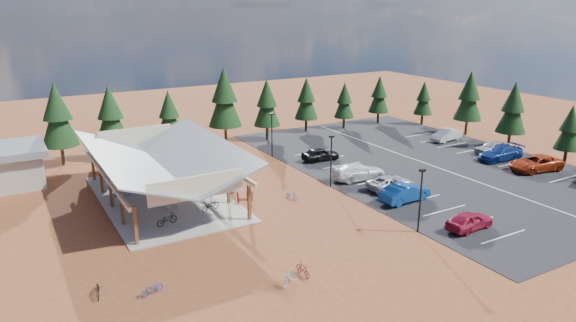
% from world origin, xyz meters
% --- Properties ---
extents(ground, '(140.00, 140.00, 0.00)m').
position_xyz_m(ground, '(0.00, 0.00, 0.00)').
color(ground, brown).
rests_on(ground, ground).
extents(asphalt_lot, '(27.00, 44.00, 0.04)m').
position_xyz_m(asphalt_lot, '(18.50, 3.00, 0.02)').
color(asphalt_lot, black).
rests_on(asphalt_lot, ground).
extents(concrete_pad, '(10.60, 18.60, 0.10)m').
position_xyz_m(concrete_pad, '(-10.00, 7.00, 0.05)').
color(concrete_pad, gray).
rests_on(concrete_pad, ground).
extents(bike_pavilion, '(11.65, 19.40, 4.97)m').
position_xyz_m(bike_pavilion, '(-10.00, 7.00, 3.82)').
color(bike_pavilion, '#582E19').
rests_on(bike_pavilion, concrete_pad).
extents(lamp_post_0, '(0.50, 0.25, 5.14)m').
position_xyz_m(lamp_post_0, '(5.00, -10.00, 2.98)').
color(lamp_post_0, black).
rests_on(lamp_post_0, ground).
extents(lamp_post_1, '(0.50, 0.25, 5.14)m').
position_xyz_m(lamp_post_1, '(5.00, 2.00, 2.98)').
color(lamp_post_1, black).
rests_on(lamp_post_1, ground).
extents(lamp_post_2, '(0.50, 0.25, 5.14)m').
position_xyz_m(lamp_post_2, '(5.00, 14.00, 2.98)').
color(lamp_post_2, black).
rests_on(lamp_post_2, ground).
extents(trash_bin_0, '(0.60, 0.60, 0.90)m').
position_xyz_m(trash_bin_0, '(-3.37, 2.71, 0.45)').
color(trash_bin_0, '#4A291A').
rests_on(trash_bin_0, ground).
extents(trash_bin_1, '(0.60, 0.60, 0.90)m').
position_xyz_m(trash_bin_1, '(-4.08, 5.19, 0.45)').
color(trash_bin_1, '#4A291A').
rests_on(trash_bin_1, ground).
extents(pine_1, '(3.93, 3.93, 9.15)m').
position_xyz_m(pine_1, '(-16.54, 22.70, 5.59)').
color(pine_1, '#382314').
rests_on(pine_1, ground).
extents(pine_2, '(3.67, 3.67, 8.56)m').
position_xyz_m(pine_2, '(-11.16, 22.11, 5.23)').
color(pine_2, '#382314').
rests_on(pine_2, ground).
extents(pine_3, '(3.18, 3.18, 7.41)m').
position_xyz_m(pine_3, '(-4.42, 22.29, 4.52)').
color(pine_3, '#382314').
rests_on(pine_3, ground).
extents(pine_4, '(4.17, 4.17, 9.72)m').
position_xyz_m(pine_4, '(2.61, 21.94, 5.94)').
color(pine_4, '#382314').
rests_on(pine_4, ground).
extents(pine_5, '(3.44, 3.44, 8.02)m').
position_xyz_m(pine_5, '(8.10, 21.10, 4.89)').
color(pine_5, '#382314').
rests_on(pine_5, ground).
extents(pine_6, '(3.25, 3.25, 7.57)m').
position_xyz_m(pine_6, '(15.02, 22.59, 4.62)').
color(pine_6, '#382314').
rests_on(pine_6, ground).
extents(pine_7, '(2.83, 2.83, 6.60)m').
position_xyz_m(pine_7, '(20.71, 21.52, 4.02)').
color(pine_7, '#382314').
rests_on(pine_7, ground).
extents(pine_8, '(3.04, 3.04, 7.09)m').
position_xyz_m(pine_8, '(27.06, 21.59, 4.33)').
color(pine_8, '#382314').
rests_on(pine_8, ground).
extents(pine_10, '(2.83, 2.83, 6.59)m').
position_xyz_m(pine_10, '(32.13, -4.67, 4.02)').
color(pine_10, '#382314').
rests_on(pine_10, ground).
extents(pine_11, '(3.53, 3.53, 8.23)m').
position_xyz_m(pine_11, '(32.10, 2.68, 5.02)').
color(pine_11, '#382314').
rests_on(pine_11, ground).
extents(pine_12, '(3.71, 3.71, 8.64)m').
position_xyz_m(pine_12, '(32.97, 10.16, 5.28)').
color(pine_12, '#382314').
rests_on(pine_12, ground).
extents(pine_13, '(2.74, 2.74, 6.38)m').
position_xyz_m(pine_13, '(32.26, 17.78, 3.89)').
color(pine_13, '#382314').
rests_on(pine_13, ground).
extents(bike_0, '(1.97, 1.16, 0.98)m').
position_xyz_m(bike_0, '(-11.62, 0.88, 0.59)').
color(bike_0, black).
rests_on(bike_0, concrete_pad).
extents(bike_1, '(1.57, 0.49, 0.94)m').
position_xyz_m(bike_1, '(-10.70, 3.26, 0.57)').
color(bike_1, gray).
rests_on(bike_1, concrete_pad).
extents(bike_2, '(1.59, 0.76, 0.80)m').
position_xyz_m(bike_2, '(-13.23, 9.19, 0.50)').
color(bike_2, '#13169F').
rests_on(bike_2, concrete_pad).
extents(bike_3, '(1.65, 0.49, 0.99)m').
position_xyz_m(bike_3, '(-10.96, 14.55, 0.59)').
color(bike_3, maroon).
rests_on(bike_3, concrete_pad).
extents(bike_4, '(1.91, 1.14, 0.95)m').
position_xyz_m(bike_4, '(-7.47, 1.94, 0.57)').
color(bike_4, black).
rests_on(bike_4, concrete_pad).
extents(bike_5, '(1.76, 0.95, 1.02)m').
position_xyz_m(bike_5, '(-6.99, 6.09, 0.61)').
color(bike_5, gray).
rests_on(bike_5, concrete_pad).
extents(bike_6, '(1.55, 0.65, 0.79)m').
position_xyz_m(bike_6, '(-8.41, 9.13, 0.50)').
color(bike_6, '#1D4B91').
rests_on(bike_6, concrete_pad).
extents(bike_7, '(1.71, 0.83, 0.99)m').
position_xyz_m(bike_7, '(-6.36, 13.89, 0.60)').
color(bike_7, maroon).
rests_on(bike_7, concrete_pad).
extents(bike_8, '(0.82, 1.68, 0.84)m').
position_xyz_m(bike_8, '(-18.38, -7.12, 0.42)').
color(bike_8, black).
rests_on(bike_8, ground).
extents(bike_10, '(1.60, 0.95, 0.79)m').
position_xyz_m(bike_10, '(-15.49, -8.61, 0.40)').
color(bike_10, navy).
rests_on(bike_10, ground).
extents(bike_11, '(0.51, 1.55, 0.92)m').
position_xyz_m(bike_11, '(-6.32, -11.27, 0.46)').
color(bike_11, maroon).
rests_on(bike_11, ground).
extents(bike_13, '(1.63, 1.17, 0.97)m').
position_xyz_m(bike_13, '(-7.66, -11.79, 0.48)').
color(bike_13, gray).
rests_on(bike_13, ground).
extents(bike_14, '(0.84, 1.59, 0.80)m').
position_xyz_m(bike_14, '(0.03, 1.03, 0.40)').
color(bike_14, navy).
rests_on(bike_14, ground).
extents(bike_15, '(1.06, 1.87, 1.08)m').
position_xyz_m(bike_15, '(-4.58, 2.61, 0.54)').
color(bike_15, maroon).
rests_on(bike_15, ground).
extents(car_0, '(4.37, 1.99, 1.45)m').
position_xyz_m(car_0, '(8.78, -11.68, 0.77)').
color(car_0, maroon).
rests_on(car_0, asphalt_lot).
extents(car_1, '(5.12, 2.08, 1.65)m').
position_xyz_m(car_1, '(8.49, -4.63, 0.87)').
color(car_1, navy).
rests_on(car_1, asphalt_lot).
extents(car_2, '(4.81, 2.24, 1.33)m').
position_xyz_m(car_2, '(9.47, -1.62, 0.71)').
color(car_2, '#AFB0B7').
rests_on(car_2, asphalt_lot).
extents(car_3, '(5.83, 3.02, 1.62)m').
position_xyz_m(car_3, '(8.67, 2.25, 0.85)').
color(car_3, white).
rests_on(car_3, asphalt_lot).
extents(car_4, '(4.48, 2.09, 1.49)m').
position_xyz_m(car_4, '(8.94, 9.75, 0.78)').
color(car_4, black).
rests_on(car_4, asphalt_lot).
extents(car_6, '(6.27, 3.67, 1.64)m').
position_xyz_m(car_6, '(26.70, -4.81, 0.86)').
color(car_6, '#9E2C0F').
rests_on(car_6, asphalt_lot).
extents(car_7, '(5.78, 2.67, 1.64)m').
position_xyz_m(car_7, '(26.75, -0.34, 0.86)').
color(car_7, navy).
rests_on(car_7, asphalt_lot).
extents(car_8, '(4.76, 2.44, 1.55)m').
position_xyz_m(car_8, '(28.14, 1.80, 0.82)').
color(car_8, '#A2A5A9').
rests_on(car_8, asphalt_lot).
extents(car_9, '(4.90, 2.27, 1.56)m').
position_xyz_m(car_9, '(27.99, 8.97, 0.82)').
color(car_9, silver).
rests_on(car_9, asphalt_lot).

